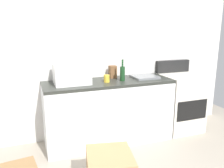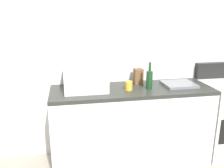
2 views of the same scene
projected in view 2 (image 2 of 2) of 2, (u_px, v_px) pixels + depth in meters
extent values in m
cube|color=silver|center=(100.00, 49.00, 2.92)|extent=(5.00, 0.10, 2.60)
cube|color=silver|center=(131.00, 126.00, 2.88)|extent=(1.80, 0.60, 0.86)
cube|color=#2D302B|center=(131.00, 90.00, 2.75)|extent=(1.80, 0.60, 0.04)
cube|color=black|center=(218.00, 70.00, 3.18)|extent=(0.60, 0.08, 0.20)
cube|color=white|center=(86.00, 79.00, 2.63)|extent=(0.46, 0.34, 0.27)
cube|color=slate|center=(179.00, 84.00, 2.85)|extent=(0.36, 0.32, 0.03)
cylinder|color=#193F1E|center=(149.00, 80.00, 2.71)|extent=(0.07, 0.07, 0.20)
cylinder|color=#193F1E|center=(150.00, 67.00, 2.66)|extent=(0.03, 0.03, 0.10)
cylinder|color=gold|center=(129.00, 86.00, 2.67)|extent=(0.08, 0.08, 0.10)
cube|color=brown|center=(138.00, 76.00, 2.91)|extent=(0.10, 0.10, 0.18)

